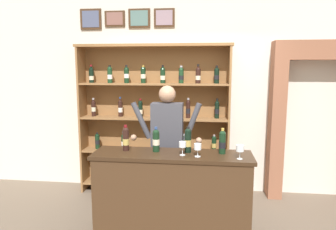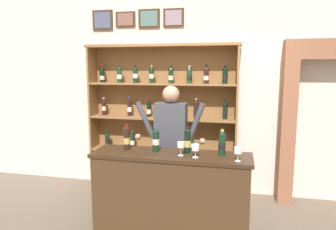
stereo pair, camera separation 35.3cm
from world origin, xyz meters
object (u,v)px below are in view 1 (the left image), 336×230
object	(u,v)px
tasting_bottle_rosso	(156,140)
wine_glass_left	(240,149)
shopkeeper	(167,136)
tasting_bottle_riserva	(126,138)
tasting_counter	(172,196)
wine_glass_spare	(198,147)
wine_glass_right	(183,145)
tasting_bottle_grappa	(188,140)
wine_shelf	(154,116)
tasting_bottle_brunello	(222,142)

from	to	relation	value
tasting_bottle_rosso	wine_glass_left	size ratio (longest dim) A/B	1.91
shopkeeper	tasting_bottle_riserva	size ratio (longest dim) A/B	5.74
tasting_counter	shopkeeper	xyz separation A→B (m)	(-0.12, 0.57, 0.57)
wine_glass_spare	wine_glass_right	distance (m)	0.17
tasting_counter	tasting_bottle_grappa	distance (m)	0.67
wine_shelf	wine_glass_right	size ratio (longest dim) A/B	15.11
tasting_bottle_rosso	wine_glass_spare	size ratio (longest dim) A/B	1.96
shopkeeper	tasting_bottle_rosso	size ratio (longest dim) A/B	6.03
tasting_counter	wine_glass_left	bearing A→B (deg)	-10.12
tasting_bottle_grappa	tasting_bottle_brunello	bearing A→B (deg)	-1.46
wine_shelf	wine_glass_left	distance (m)	1.86
tasting_bottle_rosso	wine_glass_spare	distance (m)	0.50
tasting_bottle_rosso	tasting_bottle_brunello	distance (m)	0.75
tasting_bottle_riserva	wine_glass_left	bearing A→B (deg)	-8.76
shopkeeper	tasting_bottle_riserva	xyz separation A→B (m)	(-0.42, -0.50, 0.07)
tasting_counter	tasting_bottle_grappa	size ratio (longest dim) A/B	6.06
tasting_bottle_grappa	wine_glass_right	bearing A→B (deg)	-111.76
tasting_bottle_rosso	wine_glass_right	world-z (taller)	tasting_bottle_rosso
tasting_bottle_grappa	tasting_bottle_brunello	size ratio (longest dim) A/B	1.02
tasting_bottle_riserva	tasting_counter	bearing A→B (deg)	-6.93
wine_shelf	tasting_bottle_grappa	size ratio (longest dim) A/B	7.89
tasting_bottle_brunello	wine_glass_right	world-z (taller)	tasting_bottle_brunello
shopkeeper	wine_glass_spare	world-z (taller)	shopkeeper
shopkeeper	tasting_bottle_grappa	bearing A→B (deg)	-58.83
wine_glass_right	wine_shelf	bearing A→B (deg)	111.46
tasting_bottle_riserva	shopkeeper	bearing A→B (deg)	49.93
shopkeeper	wine_glass_spare	bearing A→B (deg)	-58.05
wine_glass_spare	wine_glass_left	xyz separation A→B (m)	(0.44, -0.04, 0.01)
shopkeeper	wine_glass_spare	xyz separation A→B (m)	(0.41, -0.66, 0.03)
tasting_counter	wine_glass_right	size ratio (longest dim) A/B	11.60
tasting_bottle_grappa	shopkeeper	bearing A→B (deg)	121.17
tasting_bottle_riserva	wine_glass_left	size ratio (longest dim) A/B	2.00
shopkeeper	wine_glass_left	world-z (taller)	shopkeeper
wine_shelf	tasting_counter	xyz separation A→B (m)	(0.42, -1.32, -0.71)
tasting_bottle_riserva	tasting_bottle_brunello	xyz separation A→B (m)	(1.10, -0.00, -0.01)
tasting_bottle_grappa	wine_glass_left	bearing A→B (deg)	-20.20
tasting_counter	shopkeeper	size ratio (longest dim) A/B	1.04
tasting_counter	shopkeeper	bearing A→B (deg)	102.41
wine_shelf	wine_glass_right	bearing A→B (deg)	-68.54
wine_glass_left	shopkeeper	bearing A→B (deg)	140.79
shopkeeper	wine_shelf	bearing A→B (deg)	111.41
tasting_bottle_rosso	wine_glass_left	distance (m)	0.94
tasting_bottle_grappa	wine_glass_spare	size ratio (longest dim) A/B	2.02
wine_shelf	tasting_bottle_brunello	distance (m)	1.60
shopkeeper	tasting_bottle_brunello	distance (m)	0.85
wine_glass_right	tasting_bottle_rosso	bearing A→B (deg)	158.98
tasting_counter	tasting_bottle_rosso	bearing A→B (deg)	161.47
tasting_counter	tasting_bottle_riserva	world-z (taller)	tasting_bottle_riserva
tasting_bottle_rosso	tasting_bottle_brunello	bearing A→B (deg)	0.06
wine_glass_left	wine_shelf	bearing A→B (deg)	128.38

